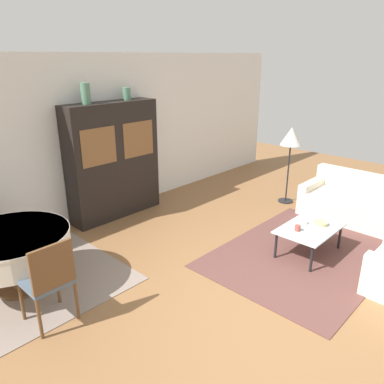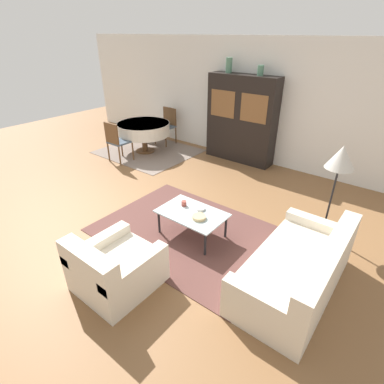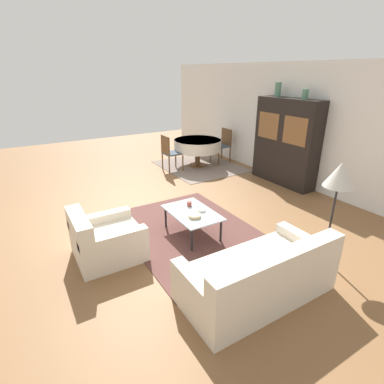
{
  "view_description": "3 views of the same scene",
  "coord_description": "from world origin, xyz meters",
  "px_view_note": "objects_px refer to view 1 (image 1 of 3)",
  "views": [
    {
      "loc": [
        -3.18,
        -1.79,
        2.65
      ],
      "look_at": [
        0.2,
        1.4,
        0.95
      ],
      "focal_mm": 35.0,
      "sensor_mm": 36.0,
      "label": 1
    },
    {
      "loc": [
        3.68,
        -2.7,
        2.77
      ],
      "look_at": [
        1.37,
        0.24,
        0.75
      ],
      "focal_mm": 28.0,
      "sensor_mm": 36.0,
      "label": 2
    },
    {
      "loc": [
        5.07,
        -1.98,
        2.51
      ],
      "look_at": [
        1.37,
        0.24,
        0.75
      ],
      "focal_mm": 28.0,
      "sensor_mm": 36.0,
      "label": 3
    }
  ],
  "objects_px": {
    "coffee_table": "(310,230)",
    "cup": "(298,228)",
    "bowl": "(321,223)",
    "vase_tall": "(86,94)",
    "couch": "(360,205)",
    "floor_lamp": "(291,139)",
    "vase_short": "(127,94)",
    "dining_chair_near": "(49,278)",
    "display_cabinet": "(113,161)",
    "bowl_small": "(303,222)",
    "dining_table": "(12,245)"
  },
  "relations": [
    {
      "from": "couch",
      "to": "vase_tall",
      "type": "relative_size",
      "value": 5.77
    },
    {
      "from": "couch",
      "to": "bowl",
      "type": "bearing_deg",
      "value": 89.42
    },
    {
      "from": "coffee_table",
      "to": "vase_tall",
      "type": "bearing_deg",
      "value": 114.5
    },
    {
      "from": "dining_table",
      "to": "bowl",
      "type": "relative_size",
      "value": 6.6
    },
    {
      "from": "display_cabinet",
      "to": "cup",
      "type": "height_order",
      "value": "display_cabinet"
    },
    {
      "from": "coffee_table",
      "to": "cup",
      "type": "bearing_deg",
      "value": 160.41
    },
    {
      "from": "coffee_table",
      "to": "vase_tall",
      "type": "xyz_separation_m",
      "value": [
        -1.43,
        3.13,
        1.74
      ]
    },
    {
      "from": "display_cabinet",
      "to": "dining_chair_near",
      "type": "xyz_separation_m",
      "value": [
        -2.17,
        -1.91,
        -0.43
      ]
    },
    {
      "from": "coffee_table",
      "to": "vase_tall",
      "type": "distance_m",
      "value": 3.85
    },
    {
      "from": "dining_table",
      "to": "bowl",
      "type": "distance_m",
      "value": 4.0
    },
    {
      "from": "dining_chair_near",
      "to": "display_cabinet",
      "type": "bearing_deg",
      "value": 41.24
    },
    {
      "from": "floor_lamp",
      "to": "cup",
      "type": "relative_size",
      "value": 17.88
    },
    {
      "from": "coffee_table",
      "to": "vase_short",
      "type": "bearing_deg",
      "value": 101.89
    },
    {
      "from": "floor_lamp",
      "to": "cup",
      "type": "height_order",
      "value": "floor_lamp"
    },
    {
      "from": "dining_chair_near",
      "to": "vase_tall",
      "type": "relative_size",
      "value": 3.02
    },
    {
      "from": "floor_lamp",
      "to": "cup",
      "type": "distance_m",
      "value": 2.28
    },
    {
      "from": "display_cabinet",
      "to": "coffee_table",
      "type": "bearing_deg",
      "value": -71.98
    },
    {
      "from": "display_cabinet",
      "to": "bowl",
      "type": "bearing_deg",
      "value": -69.46
    },
    {
      "from": "bowl",
      "to": "vase_tall",
      "type": "height_order",
      "value": "vase_tall"
    },
    {
      "from": "dining_chair_near",
      "to": "bowl_small",
      "type": "xyz_separation_m",
      "value": [
        3.24,
        -1.08,
        -0.12
      ]
    },
    {
      "from": "couch",
      "to": "vase_tall",
      "type": "height_order",
      "value": "vase_tall"
    },
    {
      "from": "coffee_table",
      "to": "dining_chair_near",
      "type": "xyz_separation_m",
      "value": [
        -3.19,
        1.22,
        0.18
      ]
    },
    {
      "from": "dining_table",
      "to": "bowl_small",
      "type": "bearing_deg",
      "value": -31.05
    },
    {
      "from": "coffee_table",
      "to": "floor_lamp",
      "type": "xyz_separation_m",
      "value": [
        1.57,
        1.26,
        0.84
      ]
    },
    {
      "from": "bowl_small",
      "to": "vase_short",
      "type": "distance_m",
      "value": 3.47
    },
    {
      "from": "floor_lamp",
      "to": "vase_short",
      "type": "height_order",
      "value": "vase_short"
    },
    {
      "from": "coffee_table",
      "to": "dining_chair_near",
      "type": "bearing_deg",
      "value": 159.05
    },
    {
      "from": "bowl",
      "to": "display_cabinet",
      "type": "bearing_deg",
      "value": 110.54
    },
    {
      "from": "display_cabinet",
      "to": "floor_lamp",
      "type": "distance_m",
      "value": 3.2
    },
    {
      "from": "dining_table",
      "to": "floor_lamp",
      "type": "relative_size",
      "value": 0.91
    },
    {
      "from": "cup",
      "to": "vase_tall",
      "type": "bearing_deg",
      "value": 111.6
    },
    {
      "from": "dining_table",
      "to": "display_cabinet",
      "type": "bearing_deg",
      "value": 25.44
    },
    {
      "from": "display_cabinet",
      "to": "floor_lamp",
      "type": "bearing_deg",
      "value": -35.74
    },
    {
      "from": "dining_table",
      "to": "vase_tall",
      "type": "height_order",
      "value": "vase_tall"
    },
    {
      "from": "bowl",
      "to": "dining_table",
      "type": "bearing_deg",
      "value": 147.36
    },
    {
      "from": "bowl",
      "to": "vase_short",
      "type": "height_order",
      "value": "vase_short"
    },
    {
      "from": "vase_tall",
      "to": "vase_short",
      "type": "distance_m",
      "value": 0.77
    },
    {
      "from": "display_cabinet",
      "to": "vase_short",
      "type": "bearing_deg",
      "value": 0.15
    },
    {
      "from": "cup",
      "to": "coffee_table",
      "type": "bearing_deg",
      "value": -19.59
    },
    {
      "from": "display_cabinet",
      "to": "floor_lamp",
      "type": "relative_size",
      "value": 1.36
    },
    {
      "from": "bowl",
      "to": "vase_tall",
      "type": "bearing_deg",
      "value": 116.67
    },
    {
      "from": "display_cabinet",
      "to": "vase_short",
      "type": "height_order",
      "value": "vase_short"
    },
    {
      "from": "couch",
      "to": "display_cabinet",
      "type": "distance_m",
      "value": 4.23
    },
    {
      "from": "bowl_small",
      "to": "bowl",
      "type": "bearing_deg",
      "value": -58.09
    },
    {
      "from": "bowl_small",
      "to": "floor_lamp",
      "type": "bearing_deg",
      "value": 36.35
    },
    {
      "from": "cup",
      "to": "bowl_small",
      "type": "distance_m",
      "value": 0.28
    },
    {
      "from": "dining_chair_near",
      "to": "couch",
      "type": "bearing_deg",
      "value": -15.03
    },
    {
      "from": "display_cabinet",
      "to": "bowl",
      "type": "distance_m",
      "value": 3.45
    },
    {
      "from": "bowl_small",
      "to": "vase_tall",
      "type": "bearing_deg",
      "value": 116.29
    },
    {
      "from": "couch",
      "to": "vase_tall",
      "type": "xyz_separation_m",
      "value": [
        -3.08,
        3.21,
        1.83
      ]
    }
  ]
}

